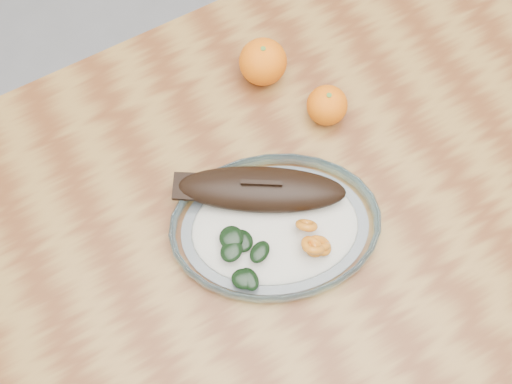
# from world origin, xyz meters

# --- Properties ---
(ground) EXTENTS (3.00, 3.00, 0.00)m
(ground) POSITION_xyz_m (0.00, 0.00, 0.00)
(ground) COLOR slate
(ground) RESTS_ON ground
(dining_table) EXTENTS (1.20, 0.80, 0.75)m
(dining_table) POSITION_xyz_m (0.00, 0.00, 0.65)
(dining_table) COLOR brown
(dining_table) RESTS_ON ground
(plated_meal) EXTENTS (0.72, 0.72, 0.08)m
(plated_meal) POSITION_xyz_m (-0.08, -0.01, 0.77)
(plated_meal) COLOR white
(plated_meal) RESTS_ON dining_table
(orange_left) EXTENTS (0.08, 0.08, 0.08)m
(orange_left) POSITION_xyz_m (0.03, 0.23, 0.79)
(orange_left) COLOR #EB4B04
(orange_left) RESTS_ON dining_table
(orange_right) EXTENTS (0.06, 0.06, 0.06)m
(orange_right) POSITION_xyz_m (0.09, 0.12, 0.78)
(orange_right) COLOR #EB4B04
(orange_right) RESTS_ON dining_table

